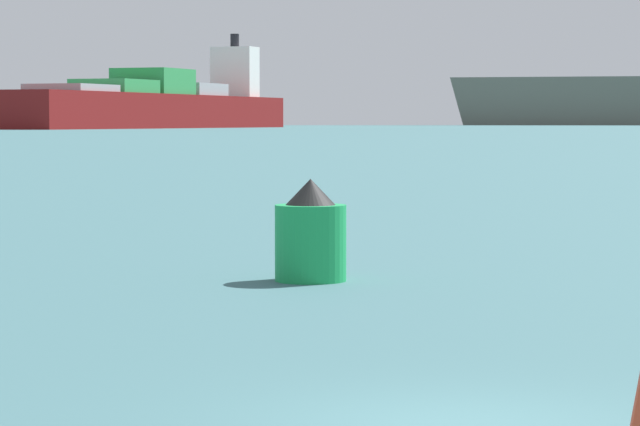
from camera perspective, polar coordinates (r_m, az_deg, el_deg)
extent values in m
cube|color=maroon|center=(609.25, -6.37, 3.92)|extent=(52.32, 212.17, 13.75)
cube|color=silver|center=(681.74, -3.30, 5.44)|extent=(20.97, 13.93, 23.02)
cylinder|color=black|center=(682.36, -3.31, 6.66)|extent=(4.00, 4.00, 6.00)
cube|color=#99999E|center=(637.08, -5.10, 4.76)|extent=(27.95, 32.08, 5.20)
cube|color=#2D8C47|center=(607.96, -6.45, 5.05)|extent=(27.95, 32.08, 10.40)
cube|color=#2D8C47|center=(579.09, -7.93, 4.86)|extent=(27.95, 32.08, 5.20)
cube|color=#99999E|center=(550.67, -9.56, 4.78)|extent=(27.95, 32.08, 2.60)
cube|color=#60665B|center=(1218.67, 11.04, 4.13)|extent=(834.46, 456.20, 32.37)
cylinder|color=#19994C|center=(28.21, -0.37, -1.16)|extent=(1.37, 1.37, 1.46)
cone|color=black|center=(28.14, -0.37, 0.82)|extent=(0.96, 0.96, 0.50)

